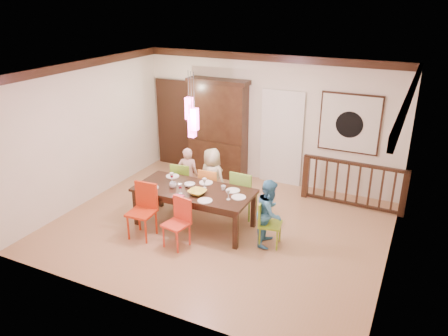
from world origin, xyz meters
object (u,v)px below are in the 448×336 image
at_px(dining_table, 194,193).
at_px(balustrade, 353,184).
at_px(chair_far_left, 183,179).
at_px(china_hutch, 218,128).
at_px(person_far_left, 188,175).
at_px(person_far_mid, 212,178).
at_px(person_end_right, 270,212).
at_px(chair_end_right, 270,221).

height_order(dining_table, balustrade, balustrade).
xyz_separation_m(chair_far_left, china_hutch, (-0.02, 1.69, 0.65)).
height_order(china_hutch, balustrade, china_hutch).
xyz_separation_m(person_far_left, person_far_mid, (0.57, -0.02, 0.04)).
xyz_separation_m(china_hutch, person_far_left, (0.08, -1.59, -0.57)).
relative_size(chair_far_left, balustrade, 0.43).
bearing_deg(person_end_right, person_far_mid, 55.56).
bearing_deg(chair_far_left, china_hutch, -97.72).
xyz_separation_m(dining_table, balustrade, (2.51, 2.12, -0.17)).
bearing_deg(chair_far_left, person_end_right, 152.06).
bearing_deg(chair_far_left, person_far_left, -130.25).
height_order(chair_end_right, person_far_left, person_far_left).
bearing_deg(balustrade, person_far_left, -157.11).
distance_m(dining_table, balustrade, 3.29).
xyz_separation_m(balustrade, person_far_mid, (-2.57, -1.26, 0.13)).
bearing_deg(dining_table, person_far_left, 125.29).
bearing_deg(person_far_left, person_far_mid, 159.12).
bearing_deg(balustrade, chair_end_right, -113.50).
relative_size(chair_far_left, person_far_mid, 0.71).
bearing_deg(chair_end_right, china_hutch, 32.70).
height_order(balustrade, person_end_right, person_end_right).
height_order(chair_far_left, person_far_left, person_far_left).
relative_size(china_hutch, balustrade, 1.11).
height_order(dining_table, person_end_right, person_end_right).
relative_size(dining_table, china_hutch, 0.96).
distance_m(china_hutch, person_far_mid, 1.82).
bearing_deg(person_far_left, person_end_right, 138.66).
relative_size(dining_table, person_far_mid, 1.77).
xyz_separation_m(balustrade, person_far_left, (-3.14, -1.25, 0.09)).
xyz_separation_m(chair_end_right, person_far_left, (-2.15, 0.91, 0.12)).
xyz_separation_m(chair_end_right, china_hutch, (-2.23, 2.50, 0.69)).
height_order(dining_table, china_hutch, china_hutch).
bearing_deg(chair_end_right, person_far_left, 58.08).
height_order(dining_table, chair_far_left, chair_far_left).
bearing_deg(person_far_mid, person_end_right, 162.00).
xyz_separation_m(balustrade, person_end_right, (-1.03, -2.11, 0.10)).
relative_size(dining_table, chair_end_right, 2.69).
bearing_deg(person_far_mid, person_far_left, 8.97).
height_order(chair_end_right, china_hutch, china_hutch).
height_order(balustrade, person_far_mid, person_far_mid).
height_order(chair_far_left, person_end_right, person_end_right).
bearing_deg(chair_end_right, balustrade, -33.85).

